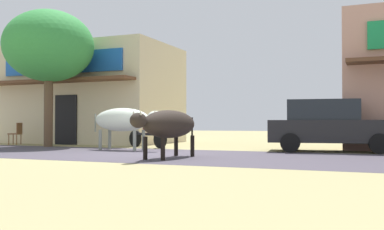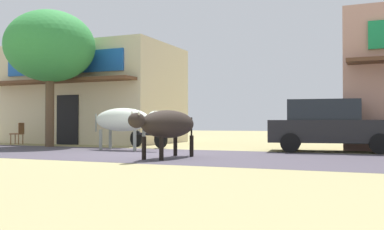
{
  "view_description": "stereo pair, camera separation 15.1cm",
  "coord_description": "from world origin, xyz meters",
  "px_view_note": "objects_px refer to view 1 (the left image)",
  "views": [
    {
      "loc": [
        6.24,
        -11.36,
        0.9
      ],
      "look_at": [
        0.8,
        1.78,
        1.16
      ],
      "focal_mm": 41.78,
      "sensor_mm": 36.0,
      "label": 1
    },
    {
      "loc": [
        6.38,
        -11.3,
        0.9
      ],
      "look_at": [
        0.8,
        1.78,
        1.16
      ],
      "focal_mm": 41.78,
      "sensor_mm": 36.0,
      "label": 2
    }
  ],
  "objects_px": {
    "roadside_tree": "(49,46)",
    "cow_near_brown": "(123,120)",
    "cafe_chair_near_tree": "(17,132)",
    "parked_motorcycle": "(148,135)",
    "cow_far_dark": "(169,124)",
    "parked_hatchback_car": "(329,125)"
  },
  "relations": [
    {
      "from": "cow_near_brown",
      "to": "cafe_chair_near_tree",
      "type": "distance_m",
      "value": 6.5
    },
    {
      "from": "cow_near_brown",
      "to": "cafe_chair_near_tree",
      "type": "bearing_deg",
      "value": 164.76
    },
    {
      "from": "parked_motorcycle",
      "to": "cow_far_dark",
      "type": "xyz_separation_m",
      "value": [
        2.88,
        -4.25,
        0.4
      ]
    },
    {
      "from": "roadside_tree",
      "to": "cow_near_brown",
      "type": "bearing_deg",
      "value": -11.96
    },
    {
      "from": "parked_motorcycle",
      "to": "cow_far_dark",
      "type": "relative_size",
      "value": 0.67
    },
    {
      "from": "cow_near_brown",
      "to": "cow_far_dark",
      "type": "bearing_deg",
      "value": -41.19
    },
    {
      "from": "parked_motorcycle",
      "to": "parked_hatchback_car",
      "type": "bearing_deg",
      "value": 1.43
    },
    {
      "from": "cafe_chair_near_tree",
      "to": "cow_near_brown",
      "type": "bearing_deg",
      "value": -15.24
    },
    {
      "from": "parked_hatchback_car",
      "to": "roadside_tree",
      "type": "bearing_deg",
      "value": -174.11
    },
    {
      "from": "cow_far_dark",
      "to": "cafe_chair_near_tree",
      "type": "distance_m",
      "value": 10.1
    },
    {
      "from": "roadside_tree",
      "to": "cow_far_dark",
      "type": "distance_m",
      "value": 8.08
    },
    {
      "from": "parked_hatchback_car",
      "to": "cow_far_dark",
      "type": "distance_m",
      "value": 5.66
    },
    {
      "from": "roadside_tree",
      "to": "cow_near_brown",
      "type": "height_order",
      "value": "roadside_tree"
    },
    {
      "from": "parked_motorcycle",
      "to": "cafe_chair_near_tree",
      "type": "xyz_separation_m",
      "value": [
        -6.28,
        -0.0,
        0.04
      ]
    },
    {
      "from": "roadside_tree",
      "to": "parked_hatchback_car",
      "type": "xyz_separation_m",
      "value": [
        10.27,
        1.06,
        -3.02
      ]
    },
    {
      "from": "cow_far_dark",
      "to": "cafe_chair_near_tree",
      "type": "relative_size",
      "value": 3.11
    },
    {
      "from": "cafe_chair_near_tree",
      "to": "parked_motorcycle",
      "type": "bearing_deg",
      "value": 0.03
    },
    {
      "from": "roadside_tree",
      "to": "cow_near_brown",
      "type": "relative_size",
      "value": 1.88
    },
    {
      "from": "parked_motorcycle",
      "to": "cow_far_dark",
      "type": "height_order",
      "value": "cow_far_dark"
    },
    {
      "from": "parked_hatchback_car",
      "to": "cafe_chair_near_tree",
      "type": "distance_m",
      "value": 12.71
    },
    {
      "from": "roadside_tree",
      "to": "cafe_chair_near_tree",
      "type": "relative_size",
      "value": 5.72
    },
    {
      "from": "parked_motorcycle",
      "to": "cow_near_brown",
      "type": "xyz_separation_m",
      "value": [
        -0.02,
        -1.71,
        0.53
      ]
    }
  ]
}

